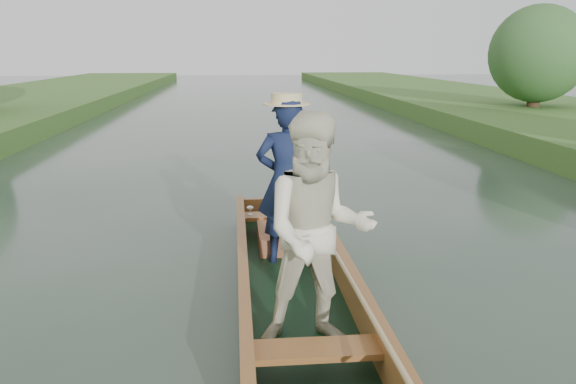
{
  "coord_description": "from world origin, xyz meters",
  "views": [
    {
      "loc": [
        -0.56,
        -5.27,
        2.41
      ],
      "look_at": [
        0.0,
        0.6,
        0.95
      ],
      "focal_mm": 35.0,
      "sensor_mm": 36.0,
      "label": 1
    }
  ],
  "objects": [
    {
      "name": "ground",
      "position": [
        0.0,
        0.0,
        0.0
      ],
      "size": [
        120.0,
        120.0,
        0.0
      ],
      "primitive_type": "plane",
      "color": "#283D30",
      "rests_on": "ground"
    },
    {
      "name": "trees_far",
      "position": [
        -0.38,
        8.22,
        2.55
      ],
      "size": [
        22.88,
        13.88,
        4.63
      ],
      "color": "#47331E",
      "rests_on": "ground"
    },
    {
      "name": "punt",
      "position": [
        0.04,
        -0.23,
        0.74
      ],
      "size": [
        1.12,
        5.19,
        1.99
      ],
      "color": "black",
      "rests_on": "ground"
    }
  ]
}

